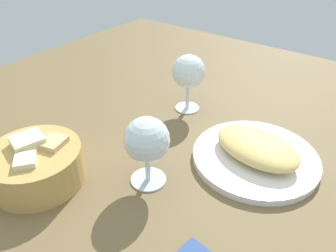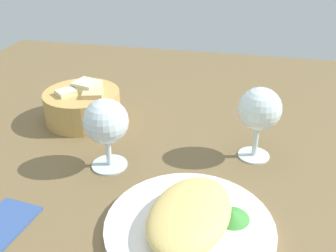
{
  "view_description": "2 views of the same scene",
  "coord_description": "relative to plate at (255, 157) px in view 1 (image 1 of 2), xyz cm",
  "views": [
    {
      "loc": [
        -30.16,
        42.98,
        41.49
      ],
      "look_at": [
        4.33,
        -2.87,
        3.31
      ],
      "focal_mm": 35.11,
      "sensor_mm": 36.0,
      "label": 1
    },
    {
      "loc": [
        -53.39,
        -12.97,
        39.28
      ],
      "look_at": [
        6.28,
        0.15,
        5.65
      ],
      "focal_mm": 40.09,
      "sensor_mm": 36.0,
      "label": 2
    }
  ],
  "objects": [
    {
      "name": "omelette",
      "position": [
        0.0,
        0.0,
        2.53
      ],
      "size": [
        18.91,
        14.12,
        3.66
      ],
      "primitive_type": "ellipsoid",
      "rotation": [
        0.0,
        0.0,
        -0.19
      ],
      "color": "#E3C36C",
      "rests_on": "plate"
    },
    {
      "name": "ground_plane",
      "position": [
        13.65,
        7.38,
        -1.7
      ],
      "size": [
        140.0,
        140.0,
        2.0
      ],
      "primitive_type": "cube",
      "color": "brown"
    },
    {
      "name": "lettuce_garnish",
      "position": [
        2.43,
        -5.8,
        1.3
      ],
      "size": [
        5.14,
        5.14,
        1.19
      ],
      "primitive_type": "cone",
      "color": "#3C8D38",
      "rests_on": "plate"
    },
    {
      "name": "wine_glass_far",
      "position": [
        13.12,
        16.93,
        7.94
      ],
      "size": [
        7.95,
        7.95,
        13.09
      ],
      "color": "silver",
      "rests_on": "ground_plane"
    },
    {
      "name": "wine_glass_near",
      "position": [
        21.92,
        -8.67,
        8.78
      ],
      "size": [
        7.83,
        7.83,
        13.87
      ],
      "color": "silver",
      "rests_on": "ground_plane"
    },
    {
      "name": "bread_basket",
      "position": [
        29.01,
        28.69,
        2.92
      ],
      "size": [
        16.44,
        16.44,
        8.41
      ],
      "color": "tan",
      "rests_on": "ground_plane"
    },
    {
      "name": "plate",
      "position": [
        0.0,
        0.0,
        0.0
      ],
      "size": [
        24.41,
        24.41,
        1.4
      ],
      "primitive_type": "cylinder",
      "color": "white",
      "rests_on": "ground_plane"
    }
  ]
}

